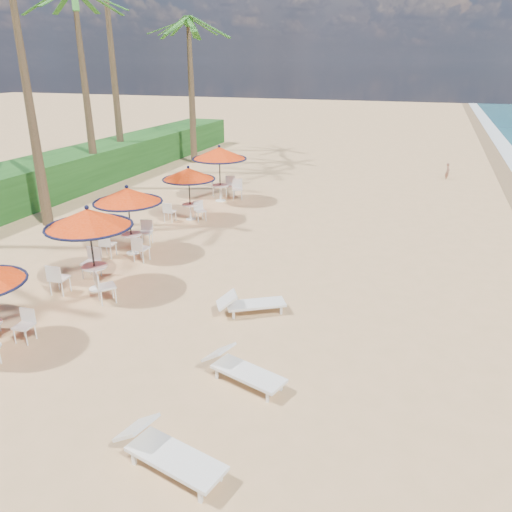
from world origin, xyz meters
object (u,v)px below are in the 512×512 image
Objects in this scene: lounger_near at (166,451)px; lounger_mid at (241,368)px; station_2 at (128,204)px; station_4 at (221,160)px; station_1 at (88,229)px; lounger_far at (249,303)px; station_3 at (188,179)px.

lounger_near is 2.62m from lounger_mid.
station_4 is (0.19, 7.49, 0.17)m from station_2.
station_2 is at bearing 138.98° from lounger_near.
lounger_far is at bearing 0.95° from station_1.
station_2 is at bearing 121.41° from lounger_far.
lounger_near is (5.69, -12.46, -1.40)m from station_3.
station_3 reaches higher than lounger_far.
lounger_far is (-0.86, 2.86, -0.01)m from lounger_mid.
lounger_near is at bearing -70.32° from station_4.
station_1 is at bearing 150.41° from lounger_far.
station_2 reaches higher than lounger_mid.
station_4 is (-0.36, 10.38, 0.08)m from station_1.
station_2 is 10.23m from lounger_near.
lounger_mid is 1.06× the size of lounger_far.
station_2 is 1.32× the size of lounger_far.
lounger_far is at bearing -53.67° from station_3.
station_2 is 1.25× the size of lounger_mid.
lounger_mid is at bearing -42.72° from station_2.
station_2 is 0.91× the size of station_4.
station_1 is 7.09m from station_3.
station_1 reaches higher than station_3.
station_2 reaches higher than lounger_near.
lounger_near reaches higher than lounger_mid.
lounger_near is at bearing -54.84° from station_2.
lounger_mid is (5.59, -2.78, -1.54)m from station_1.
station_2 is at bearing 155.04° from lounger_mid.
station_1 is at bearing -87.99° from station_4.
station_2 is 7.49m from station_4.
station_1 is 1.38× the size of lounger_far.
lounger_far is (5.10, -10.30, -1.63)m from station_4.
lounger_far is (4.73, 0.08, -1.55)m from station_1.
station_4 is 1.27× the size of lounger_near.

